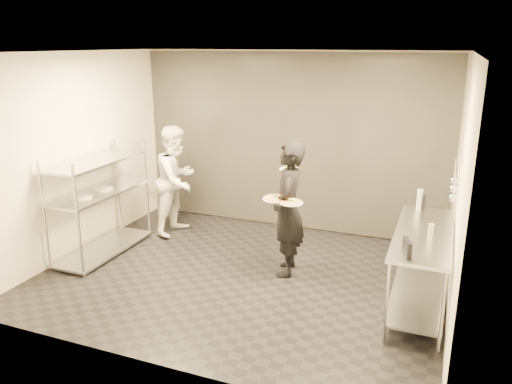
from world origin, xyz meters
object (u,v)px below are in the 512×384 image
at_px(pizza_plate_far, 291,202).
at_px(salad_plate, 289,167).
at_px(pass_rack, 100,201).
at_px(waiter, 288,209).
at_px(chef, 177,180).
at_px(bottle_green, 420,199).
at_px(pizza_plate_near, 276,198).
at_px(bottle_clear, 431,232).
at_px(prep_counter, 421,257).
at_px(pos_monitor, 407,248).
at_px(bottle_dark, 423,202).

distance_m(pizza_plate_far, salad_plate, 0.63).
xyz_separation_m(pass_rack, waiter, (2.66, 0.33, 0.10)).
xyz_separation_m(waiter, salad_plate, (-0.08, 0.29, 0.47)).
xyz_separation_m(chef, bottle_green, (3.62, -0.30, 0.19)).
height_order(pizza_plate_near, bottle_clear, pizza_plate_near).
xyz_separation_m(prep_counter, pizza_plate_near, (-1.77, 0.15, 0.44)).
bearing_deg(salad_plate, prep_counter, -19.38).
bearing_deg(pos_monitor, bottle_dark, 70.51).
height_order(pass_rack, salad_plate, pass_rack).
distance_m(waiter, bottle_dark, 1.67).
bearing_deg(chef, pos_monitor, -112.10).
bearing_deg(chef, bottle_dark, -90.03).
relative_size(prep_counter, pos_monitor, 8.01).
height_order(prep_counter, bottle_clear, bottle_clear).
bearing_deg(chef, pizza_plate_near, -111.16).
xyz_separation_m(pass_rack, prep_counter, (4.33, 0.00, -0.14)).
bearing_deg(pass_rack, bottle_green, 10.78).
bearing_deg(pos_monitor, pizza_plate_near, 134.59).
distance_m(prep_counter, waiter, 1.72).
bearing_deg(bottle_dark, prep_counter, -85.08).
xyz_separation_m(pass_rack, pos_monitor, (4.21, -0.72, 0.23)).
height_order(pizza_plate_near, pizza_plate_far, pizza_plate_near).
distance_m(pass_rack, waiter, 2.69).
bearing_deg(waiter, pizza_plate_far, 13.55).
bearing_deg(waiter, pass_rack, -95.53).
relative_size(pass_rack, bottle_dark, 8.27).
distance_m(pass_rack, bottle_dark, 4.34).
bearing_deg(pizza_plate_near, waiter, 58.78).
bearing_deg(pizza_plate_near, bottle_green, 21.30).
height_order(chef, pizza_plate_far, chef).
relative_size(pizza_plate_far, salad_plate, 1.09).
bearing_deg(prep_counter, pos_monitor, -99.46).
xyz_separation_m(waiter, pizza_plate_far, (0.12, -0.24, 0.18)).
height_order(waiter, bottle_dark, waiter).
height_order(pizza_plate_far, bottle_clear, bottle_clear).
bearing_deg(pizza_plate_far, waiter, 116.14).
height_order(waiter, pizza_plate_far, waiter).
relative_size(chef, bottle_dark, 8.81).
bearing_deg(pizza_plate_near, pos_monitor, -27.85).
relative_size(pizza_plate_near, bottle_dark, 1.66).
bearing_deg(pizza_plate_far, salad_plate, 110.59).
distance_m(pizza_plate_near, bottle_green, 1.78).
bearing_deg(waiter, pizza_plate_near, -43.81).
xyz_separation_m(pos_monitor, bottle_clear, (0.19, 0.51, 0.01)).
bearing_deg(prep_counter, bottle_dark, 94.92).
relative_size(prep_counter, salad_plate, 6.95).
relative_size(waiter, pos_monitor, 7.76).
xyz_separation_m(prep_counter, pizza_plate_far, (-1.55, 0.09, 0.43)).
bearing_deg(salad_plate, bottle_clear, -24.38).
xyz_separation_m(chef, pizza_plate_far, (2.18, -1.01, 0.20)).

